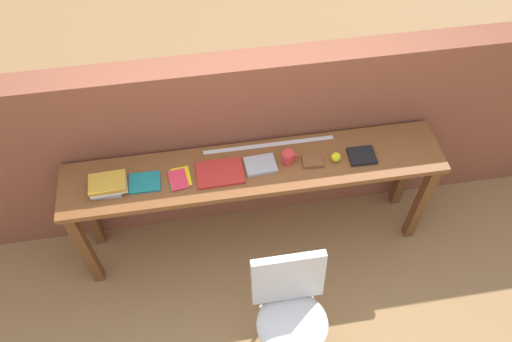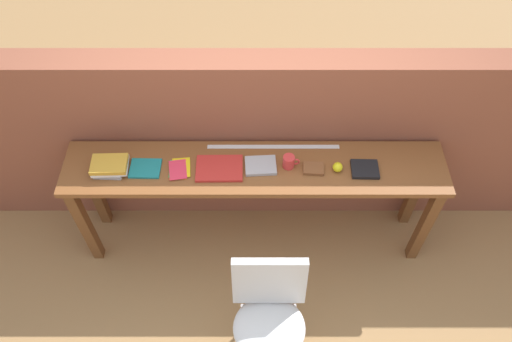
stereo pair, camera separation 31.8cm
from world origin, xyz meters
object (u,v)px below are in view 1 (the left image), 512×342
book_stack_leftmost (108,184)px  sports_ball_small (336,157)px  magazine_cycling (145,182)px  leather_journal_brown (312,161)px  mug (288,158)px  chair_white_moulded (291,308)px  pamphlet_pile_colourful (180,179)px  book_repair_rightmost (362,156)px  book_open_centre (220,173)px

book_stack_leftmost → sports_ball_small: 1.46m
magazine_cycling → leather_journal_brown: size_ratio=1.51×
book_stack_leftmost → mug: (1.15, 0.03, 0.00)m
chair_white_moulded → mug: mug is taller
pamphlet_pile_colourful → mug: mug is taller
leather_journal_brown → book_stack_leftmost: bearing=-176.8°
pamphlet_pile_colourful → book_repair_rightmost: book_repair_rightmost is taller
mug → sports_ball_small: mug is taller
book_stack_leftmost → leather_journal_brown: (1.30, 0.00, -0.03)m
book_stack_leftmost → magazine_cycling: size_ratio=1.20×
book_open_centre → leather_journal_brown: (0.60, -0.00, 0.00)m
pamphlet_pile_colourful → leather_journal_brown: leather_journal_brown is taller
book_stack_leftmost → leather_journal_brown: book_stack_leftmost is taller
book_stack_leftmost → chair_white_moulded: bearing=-38.6°
chair_white_moulded → pamphlet_pile_colourful: same height
pamphlet_pile_colourful → book_stack_leftmost: bearing=-179.8°
book_stack_leftmost → mug: size_ratio=2.15×
pamphlet_pile_colourful → mug: 0.71m
pamphlet_pile_colourful → sports_ball_small: 1.02m
book_repair_rightmost → magazine_cycling: bearing=-179.1°
leather_journal_brown → sports_ball_small: bearing=1.6°
book_stack_leftmost → book_repair_rightmost: size_ratio=1.36×
sports_ball_small → book_repair_rightmost: bearing=-0.3°
pamphlet_pile_colourful → book_repair_rightmost: size_ratio=1.10×
book_repair_rightmost → pamphlet_pile_colourful: bearing=-179.0°
book_open_centre → leather_journal_brown: leather_journal_brown is taller
book_stack_leftmost → leather_journal_brown: bearing=0.0°
book_open_centre → mug: mug is taller
book_open_centre → leather_journal_brown: bearing=-1.0°
chair_white_moulded → magazine_cycling: 1.19m
pamphlet_pile_colourful → chair_white_moulded: bearing=-54.7°
book_stack_leftmost → pamphlet_pile_colourful: size_ratio=1.24×
mug → magazine_cycling: bearing=-178.4°
leather_journal_brown → magazine_cycling: bearing=-177.1°
book_open_centre → book_repair_rightmost: book_repair_rightmost is taller
magazine_cycling → pamphlet_pile_colourful: magazine_cycling is taller
book_open_centre → book_repair_rightmost: (0.94, -0.01, 0.00)m
book_open_centre → sports_ball_small: 0.76m
mug → book_repair_rightmost: bearing=-4.2°
book_open_centre → mug: 0.45m
chair_white_moulded → book_open_centre: 0.94m
chair_white_moulded → book_repair_rightmost: size_ratio=5.12×
leather_journal_brown → book_repair_rightmost: (0.33, -0.01, 0.00)m
chair_white_moulded → pamphlet_pile_colourful: size_ratio=4.67×
magazine_cycling → book_open_centre: (0.48, -0.00, 0.00)m
chair_white_moulded → leather_journal_brown: bearing=70.3°
sports_ball_small → leather_journal_brown: bearing=178.4°
chair_white_moulded → book_stack_leftmost: book_stack_leftmost is taller
pamphlet_pile_colourful → leather_journal_brown: (0.86, -0.00, 0.01)m
leather_journal_brown → book_repair_rightmost: 0.33m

